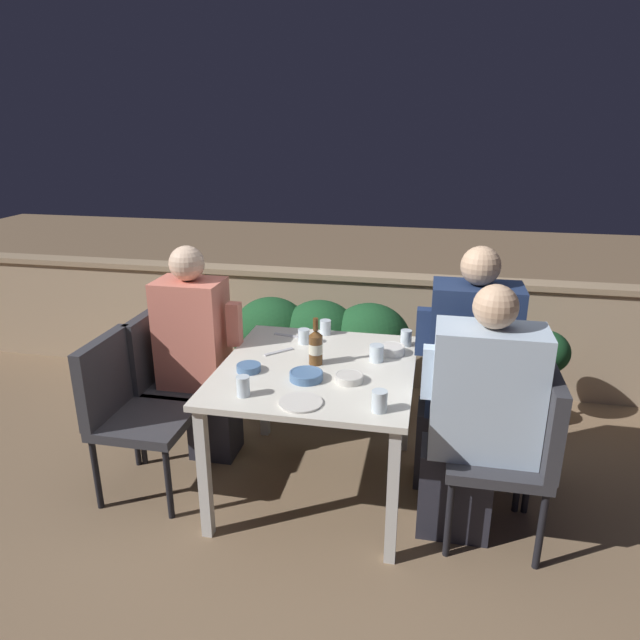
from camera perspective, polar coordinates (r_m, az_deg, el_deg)
ground_plane at (r=3.21m, az=-0.29°, el=-16.26°), size 16.00×16.00×0.00m
parapet_wall at (r=4.23m, az=3.53°, el=-0.68°), size 9.00×0.18×0.83m
dining_table at (r=2.89m, az=-0.31°, el=-6.13°), size 0.96×1.04×0.71m
planter_hedge at (r=3.79m, az=-0.01°, el=-3.07°), size 1.20×0.47×0.77m
chair_left_near at (r=3.09m, az=-18.73°, el=-7.76°), size 0.45×0.45×0.85m
chair_left_far at (r=3.40m, az=-14.93°, el=-4.82°), size 0.45×0.45×0.85m
person_coral_top at (r=3.28m, az=-11.99°, el=-3.33°), size 0.47×0.26×1.24m
chair_right_near at (r=2.76m, az=19.37°, el=-11.36°), size 0.45×0.45×0.85m
person_blue_shirt at (r=2.68m, az=15.36°, el=-9.35°), size 0.52×0.26×1.23m
chair_right_far at (r=3.08m, az=17.69°, el=-7.74°), size 0.45×0.45×0.85m
person_navy_jumper at (r=3.00m, az=14.24°, el=-5.09°), size 0.50×0.26×1.31m
beer_bottle at (r=2.85m, az=-0.43°, el=-2.68°), size 0.07×0.07×0.24m
plate_0 at (r=2.50m, az=-1.95°, el=-8.24°), size 0.19×0.19×0.01m
bowl_0 at (r=2.69m, az=2.93°, el=-5.74°), size 0.13×0.13×0.04m
bowl_1 at (r=3.02m, az=7.18°, el=-2.91°), size 0.14×0.14×0.05m
bowl_2 at (r=2.71m, az=-1.39°, el=-5.53°), size 0.16×0.16×0.04m
bowl_3 at (r=2.82m, az=-7.14°, el=-4.72°), size 0.12×0.12×0.04m
glass_cup_0 at (r=2.92m, az=5.67°, el=-3.31°), size 0.07×0.07×0.09m
glass_cup_1 at (r=2.43m, az=5.96°, el=-8.07°), size 0.07×0.07×0.09m
glass_cup_2 at (r=3.26m, az=0.55°, el=-0.73°), size 0.06×0.06×0.08m
glass_cup_3 at (r=3.13m, az=-1.63°, el=-1.64°), size 0.06×0.06×0.08m
glass_cup_4 at (r=2.57m, az=-7.70°, el=-6.58°), size 0.06×0.06×0.09m
glass_cup_5 at (r=3.13m, az=8.61°, el=-1.79°), size 0.06×0.06×0.09m
fork_0 at (r=3.03m, az=-4.14°, el=-3.20°), size 0.13×0.13×0.01m
fork_1 at (r=3.25m, az=-3.21°, el=-1.58°), size 0.17×0.05×0.01m
potted_plant at (r=3.88m, az=21.43°, el=-4.47°), size 0.30×0.30×0.63m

